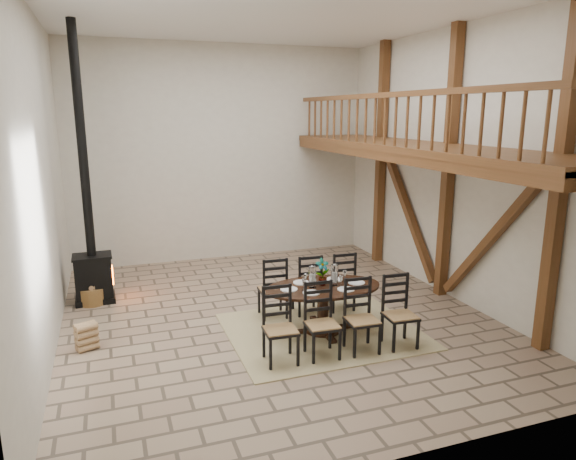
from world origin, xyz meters
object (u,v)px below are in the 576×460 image
object	(u,v)px
wood_stove	(91,244)
log_stack	(87,336)
log_basket	(92,295)
dining_table	(325,311)

from	to	relation	value
wood_stove	log_stack	xyz separation A→B (m)	(-0.09, -2.09, -0.90)
log_basket	wood_stove	bearing A→B (deg)	65.72
wood_stove	log_basket	bearing A→B (deg)	-115.25
dining_table	log_basket	xyz separation A→B (m)	(-3.52, 2.65, -0.23)
dining_table	log_basket	world-z (taller)	dining_table
dining_table	wood_stove	bearing A→B (deg)	144.90
wood_stove	log_basket	distance (m)	0.95
wood_stove	log_stack	distance (m)	2.28
dining_table	log_basket	distance (m)	4.41
log_stack	wood_stove	bearing A→B (deg)	87.40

